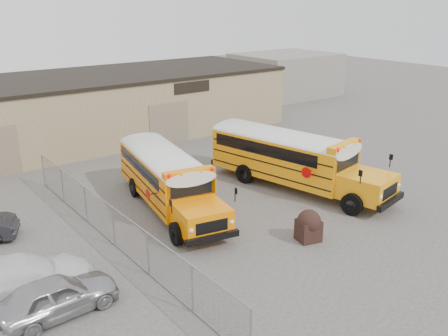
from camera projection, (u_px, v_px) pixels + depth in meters
ground at (267, 232)px, 22.42m from camera, size 120.00×120.00×0.00m
warehouse at (87, 107)px, 36.75m from camera, size 30.20×10.20×4.67m
chainlink_fence at (113, 226)px, 20.98m from camera, size 0.07×18.07×1.81m
distant_building_right at (286, 75)px, 53.52m from camera, size 10.00×8.00×4.40m
school_bus_left at (133, 145)px, 29.79m from camera, size 4.18×10.09×2.87m
school_bus_right at (205, 135)px, 31.46m from camera, size 4.66×11.08×3.15m
tarp_bundle at (309, 225)px, 21.48m from camera, size 1.12×1.06×1.41m
car_silver at (57, 296)px, 16.39m from camera, size 4.17×1.88×1.39m
car_white at (20, 278)px, 17.41m from camera, size 5.38×2.96×1.48m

